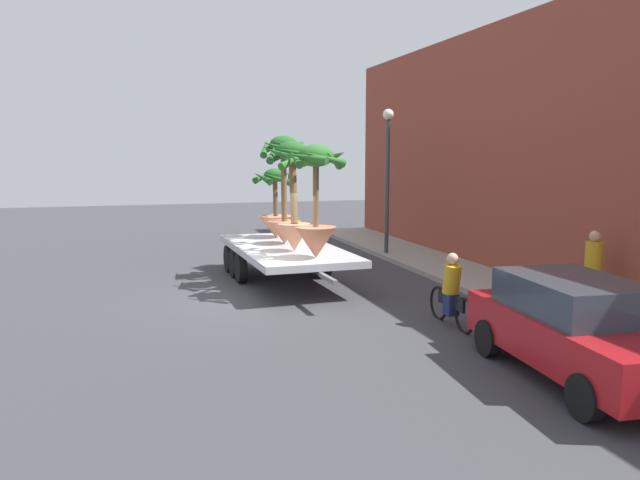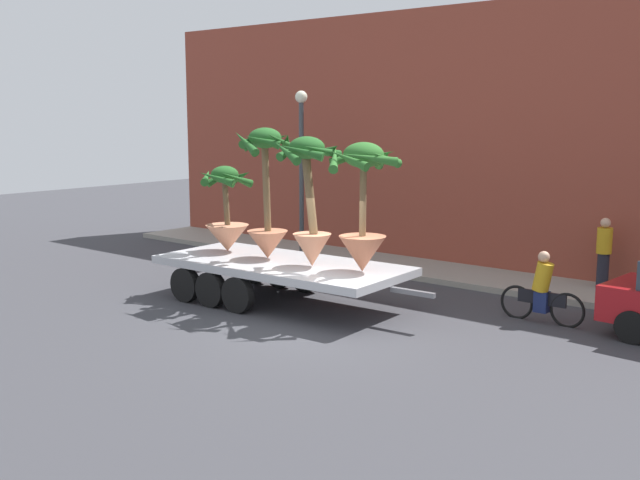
% 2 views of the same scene
% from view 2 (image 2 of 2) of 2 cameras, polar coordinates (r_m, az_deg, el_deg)
% --- Properties ---
extents(ground_plane, '(60.00, 60.00, 0.00)m').
position_cam_2_polar(ground_plane, '(15.51, -0.42, -6.59)').
color(ground_plane, '#38383D').
extents(sidewalk, '(24.00, 2.20, 0.15)m').
position_cam_2_polar(sidewalk, '(20.43, 10.54, -2.62)').
color(sidewalk, gray).
rests_on(sidewalk, ground).
extents(building_facade, '(24.00, 1.20, 7.25)m').
position_cam_2_polar(building_facade, '(21.52, 13.01, 7.43)').
color(building_facade, brown).
rests_on(building_facade, ground).
extents(flatbed_trailer, '(6.92, 2.83, 0.98)m').
position_cam_2_polar(flatbed_trailer, '(17.42, -3.54, -2.20)').
color(flatbed_trailer, '#B7BABF').
rests_on(flatbed_trailer, ground).
extents(potted_palm_rear, '(1.83, 1.77, 2.75)m').
position_cam_2_polar(potted_palm_rear, '(15.91, 3.26, 2.44)').
color(potted_palm_rear, '#B26647').
rests_on(potted_palm_rear, flatbed_trailer).
extents(potted_palm_middle, '(1.56, 1.65, 2.85)m').
position_cam_2_polar(potted_palm_middle, '(16.46, -0.80, 3.16)').
color(potted_palm_middle, tan).
rests_on(potted_palm_middle, flatbed_trailer).
extents(potted_palm_front, '(1.48, 1.51, 3.02)m').
position_cam_2_polar(potted_palm_front, '(17.43, -4.06, 3.44)').
color(potted_palm_front, '#C17251').
rests_on(potted_palm_front, flatbed_trailer).
extents(potted_palm_extra, '(1.33, 1.36, 2.09)m').
position_cam_2_polar(potted_palm_extra, '(18.52, -7.08, 1.73)').
color(potted_palm_extra, tan).
rests_on(potted_palm_extra, flatbed_trailer).
extents(cyclist, '(1.84, 0.34, 1.54)m').
position_cam_2_polar(cyclist, '(16.36, 16.45, -3.72)').
color(cyclist, black).
rests_on(cyclist, ground).
extents(pedestrian_near_gate, '(0.36, 0.36, 1.71)m').
position_cam_2_polar(pedestrian_near_gate, '(19.34, 20.66, -0.83)').
color(pedestrian_near_gate, black).
rests_on(pedestrian_near_gate, sidewalk).
extents(street_lamp, '(0.36, 0.36, 4.83)m').
position_cam_2_polar(street_lamp, '(22.12, -1.41, 6.69)').
color(street_lamp, '#383D42').
rests_on(street_lamp, sidewalk).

